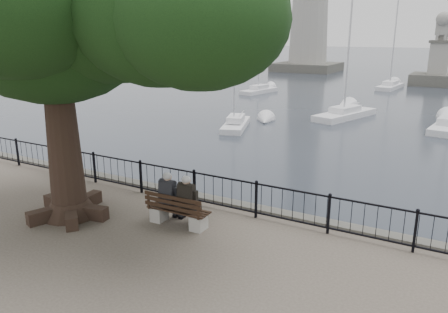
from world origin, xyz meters
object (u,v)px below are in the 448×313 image
Objects in this scene: bench at (177,214)px; lion_monument at (438,67)px; person_right at (190,203)px; tree at (76,5)px; person_left at (171,199)px.

lion_monument is (2.57, 48.90, 0.76)m from bench.
lion_monument reaches higher than bench.
person_right is 48.85m from lion_monument.
tree is 50.11m from lion_monument.
bench is 0.17× the size of tree.
person_left is at bearing 160.55° from bench.
person_right is (0.32, 0.11, 0.34)m from bench.
person_left and person_right have the same top height.
bench is 0.48m from person_right.
lion_monument reaches higher than person_left.
lion_monument is (2.83, 48.81, 0.41)m from person_left.
bench is at bearing -93.01° from lion_monument.
tree reaches higher than bench.
person_left is (-0.26, 0.09, 0.34)m from bench.
lion_monument is at bearing 87.35° from person_right.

